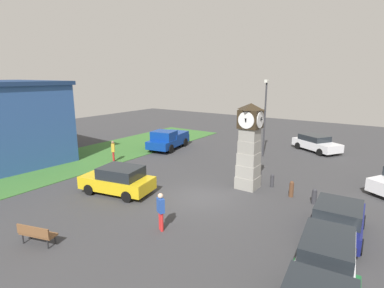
# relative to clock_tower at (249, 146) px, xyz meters

# --- Properties ---
(ground_plane) EXTENTS (68.51, 68.51, 0.00)m
(ground_plane) POSITION_rel_clock_tower_xyz_m (-2.97, 1.65, -2.65)
(ground_plane) COLOR #38383A
(clock_tower) EXTENTS (1.61, 1.60, 5.27)m
(clock_tower) POSITION_rel_clock_tower_xyz_m (0.00, 0.00, 0.00)
(clock_tower) COLOR gray
(clock_tower) RESTS_ON ground_plane
(bollard_near_tower) EXTENTS (0.24, 0.24, 0.84)m
(bollard_near_tower) POSITION_rel_clock_tower_xyz_m (0.99, -1.21, -2.22)
(bollard_near_tower) COLOR #333338
(bollard_near_tower) RESTS_ON ground_plane
(bollard_mid_row) EXTENTS (0.26, 0.26, 0.95)m
(bollard_mid_row) POSITION_rel_clock_tower_xyz_m (0.11, -2.67, -2.17)
(bollard_mid_row) COLOR brown
(bollard_mid_row) RESTS_ON ground_plane
(bollard_far_row) EXTENTS (0.27, 0.27, 0.88)m
(bollard_far_row) POSITION_rel_clock_tower_xyz_m (-0.16, -3.99, -2.21)
(bollard_far_row) COLOR #333338
(bollard_far_row) RESTS_ON ground_plane
(car_near_tower) EXTENTS (4.54, 2.23, 1.60)m
(car_near_tower) POSITION_rel_clock_tower_xyz_m (-6.24, -5.75, -1.84)
(car_near_tower) COLOR silver
(car_near_tower) RESTS_ON ground_plane
(car_by_building) EXTENTS (3.94, 2.25, 1.54)m
(car_by_building) POSITION_rel_clock_tower_xyz_m (-3.06, -5.60, -1.87)
(car_by_building) COLOR navy
(car_by_building) RESTS_ON ground_plane
(car_silver_hatch) EXTENTS (3.97, 4.72, 1.47)m
(car_silver_hatch) POSITION_rel_clock_tower_xyz_m (12.16, -1.31, -1.89)
(car_silver_hatch) COLOR silver
(car_silver_hatch) RESTS_ON ground_plane
(car_end_of_row) EXTENTS (2.76, 4.57, 1.64)m
(car_end_of_row) POSITION_rel_clock_tower_xyz_m (-5.15, 5.98, -1.83)
(car_end_of_row) COLOR gold
(car_end_of_row) RESTS_ON ground_plane
(pickup_truck) EXTENTS (5.26, 2.96, 1.85)m
(pickup_truck) POSITION_rel_clock_tower_xyz_m (5.18, 10.51, -1.72)
(pickup_truck) COLOR navy
(pickup_truck) RESTS_ON ground_plane
(bench) EXTENTS (0.97, 1.68, 0.90)m
(bench) POSITION_rel_clock_tower_xyz_m (-10.93, 4.47, -2.13)
(bench) COLOR brown
(bench) RESTS_ON ground_plane
(pedestrian_crossing_lot) EXTENTS (0.40, 0.47, 1.79)m
(pedestrian_crossing_lot) POSITION_rel_clock_tower_xyz_m (-7.11, 1.01, -1.62)
(pedestrian_crossing_lot) COLOR red
(pedestrian_crossing_lot) RESTS_ON ground_plane
(pedestrian_by_cars) EXTENTS (0.46, 0.45, 1.75)m
(pedestrian_by_cars) POSITION_rel_clock_tower_xyz_m (-0.87, 11.33, -1.65)
(pedestrian_by_cars) COLOR red
(pedestrian_by_cars) RESTS_ON ground_plane
(street_lamp_near_road) EXTENTS (0.50, 0.24, 6.52)m
(street_lamp_near_road) POSITION_rel_clock_tower_xyz_m (7.67, 2.03, 1.11)
(street_lamp_near_road) COLOR #333338
(street_lamp_near_road) RESTS_ON ground_plane
(grass_verge_far) EXTENTS (41.10, 7.17, 0.04)m
(grass_verge_far) POSITION_rel_clock_tower_xyz_m (-5.89, 14.21, -2.63)
(grass_verge_far) COLOR #386B2D
(grass_verge_far) RESTS_ON ground_plane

